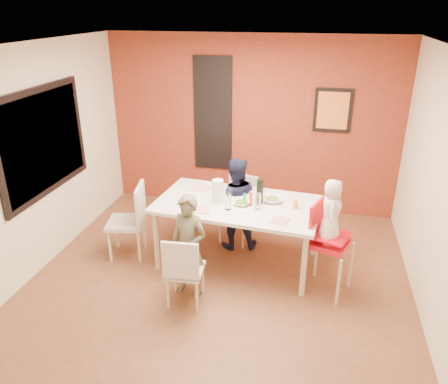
% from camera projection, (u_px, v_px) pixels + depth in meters
% --- Properties ---
extents(ground, '(4.50, 4.50, 0.00)m').
position_uv_depth(ground, '(219.00, 281.00, 5.26)').
color(ground, brown).
rests_on(ground, ground).
extents(ceiling, '(4.50, 4.50, 0.02)m').
position_uv_depth(ceiling, '(217.00, 47.00, 4.19)').
color(ceiling, silver).
rests_on(ceiling, wall_back).
extents(wall_back, '(4.50, 0.02, 2.70)m').
position_uv_depth(wall_back, '(251.00, 125.00, 6.74)').
color(wall_back, '#F4E9C9').
rests_on(wall_back, ground).
extents(wall_front, '(4.50, 0.02, 2.70)m').
position_uv_depth(wall_front, '(135.00, 307.00, 2.71)').
color(wall_front, '#F4E9C9').
rests_on(wall_front, ground).
extents(wall_left, '(0.02, 4.50, 2.70)m').
position_uv_depth(wall_left, '(34.00, 162.00, 5.17)').
color(wall_left, '#F4E9C9').
rests_on(wall_left, ground).
extents(wall_right, '(0.02, 4.50, 2.70)m').
position_uv_depth(wall_right, '(441.00, 196.00, 4.28)').
color(wall_right, '#F4E9C9').
rests_on(wall_right, ground).
extents(brick_accent_wall, '(4.50, 0.02, 2.70)m').
position_uv_depth(brick_accent_wall, '(251.00, 126.00, 6.72)').
color(brick_accent_wall, maroon).
rests_on(brick_accent_wall, ground).
extents(picture_window_frame, '(0.05, 1.70, 1.30)m').
position_uv_depth(picture_window_frame, '(43.00, 141.00, 5.27)').
color(picture_window_frame, black).
rests_on(picture_window_frame, wall_left).
extents(picture_window_pane, '(0.02, 1.55, 1.15)m').
position_uv_depth(picture_window_pane, '(44.00, 142.00, 5.26)').
color(picture_window_pane, black).
rests_on(picture_window_pane, wall_left).
extents(glassblock_strip, '(0.55, 0.03, 1.70)m').
position_uv_depth(glassblock_strip, '(213.00, 114.00, 6.77)').
color(glassblock_strip, silver).
rests_on(glassblock_strip, wall_back).
extents(glassblock_surround, '(0.60, 0.03, 1.76)m').
position_uv_depth(glassblock_surround, '(213.00, 114.00, 6.77)').
color(glassblock_surround, black).
rests_on(glassblock_surround, wall_back).
extents(art_print_frame, '(0.54, 0.03, 0.64)m').
position_uv_depth(art_print_frame, '(333.00, 110.00, 6.35)').
color(art_print_frame, black).
rests_on(art_print_frame, wall_back).
extents(art_print_canvas, '(0.44, 0.01, 0.54)m').
position_uv_depth(art_print_canvas, '(333.00, 111.00, 6.33)').
color(art_print_canvas, orange).
rests_on(art_print_canvas, wall_back).
extents(dining_table, '(2.10, 1.30, 0.83)m').
position_uv_depth(dining_table, '(238.00, 208.00, 5.39)').
color(dining_table, white).
rests_on(dining_table, ground).
extents(chair_near, '(0.42, 0.42, 0.85)m').
position_uv_depth(chair_near, '(183.00, 269.00, 4.67)').
color(chair_near, silver).
rests_on(chair_near, ground).
extents(chair_far, '(0.52, 0.52, 0.92)m').
position_uv_depth(chair_far, '(240.00, 205.00, 6.05)').
color(chair_far, beige).
rests_on(chair_far, ground).
extents(chair_left, '(0.54, 0.54, 0.99)m').
position_uv_depth(chair_left, '(132.00, 217.00, 5.62)').
color(chair_left, beige).
rests_on(chair_left, ground).
extents(high_chair, '(0.58, 0.58, 1.09)m').
position_uv_depth(high_chair, '(325.00, 239.00, 4.88)').
color(high_chair, red).
rests_on(high_chair, ground).
extents(child_near, '(0.51, 0.40, 1.22)m').
position_uv_depth(child_near, '(189.00, 246.00, 4.83)').
color(child_near, brown).
rests_on(child_near, ground).
extents(child_far, '(0.72, 0.62, 1.28)m').
position_uv_depth(child_far, '(235.00, 204.00, 5.79)').
color(child_far, black).
rests_on(child_far, ground).
extents(toddler, '(0.24, 0.37, 0.74)m').
position_uv_depth(toddler, '(331.00, 212.00, 4.72)').
color(toddler, silver).
rests_on(toddler, high_chair).
extents(plate_near_left, '(0.23, 0.23, 0.01)m').
position_uv_depth(plate_near_left, '(201.00, 210.00, 5.16)').
color(plate_near_left, silver).
rests_on(plate_near_left, dining_table).
extents(plate_far_mid, '(0.26, 0.26, 0.01)m').
position_uv_depth(plate_far_mid, '(255.00, 192.00, 5.65)').
color(plate_far_mid, white).
rests_on(plate_far_mid, dining_table).
extents(plate_near_right, '(0.24, 0.24, 0.01)m').
position_uv_depth(plate_near_right, '(280.00, 220.00, 4.91)').
color(plate_near_right, silver).
rests_on(plate_near_right, dining_table).
extents(plate_far_left, '(0.27, 0.27, 0.01)m').
position_uv_depth(plate_far_left, '(201.00, 188.00, 5.76)').
color(plate_far_left, white).
rests_on(plate_far_left, dining_table).
extents(salad_bowl_a, '(0.24, 0.24, 0.05)m').
position_uv_depth(salad_bowl_a, '(242.00, 203.00, 5.29)').
color(salad_bowl_a, white).
rests_on(salad_bowl_a, dining_table).
extents(salad_bowl_b, '(0.27, 0.27, 0.06)m').
position_uv_depth(salad_bowl_b, '(273.00, 200.00, 5.37)').
color(salad_bowl_b, silver).
rests_on(salad_bowl_b, dining_table).
extents(wine_bottle, '(0.08, 0.08, 0.31)m').
position_uv_depth(wine_bottle, '(260.00, 192.00, 5.28)').
color(wine_bottle, black).
rests_on(wine_bottle, dining_table).
extents(wine_glass_a, '(0.07, 0.07, 0.21)m').
position_uv_depth(wine_glass_a, '(228.00, 201.00, 5.15)').
color(wine_glass_a, silver).
rests_on(wine_glass_a, dining_table).
extents(wine_glass_b, '(0.07, 0.07, 0.20)m').
position_uv_depth(wine_glass_b, '(258.00, 201.00, 5.16)').
color(wine_glass_b, white).
rests_on(wine_glass_b, dining_table).
extents(paper_towel_roll, '(0.13, 0.13, 0.30)m').
position_uv_depth(paper_towel_roll, '(218.00, 192.00, 5.30)').
color(paper_towel_roll, silver).
rests_on(paper_towel_roll, dining_table).
extents(condiment_red, '(0.03, 0.03, 0.13)m').
position_uv_depth(condiment_red, '(251.00, 201.00, 5.25)').
color(condiment_red, red).
rests_on(condiment_red, dining_table).
extents(condiment_green, '(0.03, 0.03, 0.13)m').
position_uv_depth(condiment_green, '(245.00, 199.00, 5.32)').
color(condiment_green, '#3E7D29').
rests_on(condiment_green, dining_table).
extents(condiment_brown, '(0.03, 0.03, 0.13)m').
position_uv_depth(condiment_brown, '(251.00, 197.00, 5.35)').
color(condiment_brown, brown).
rests_on(condiment_brown, dining_table).
extents(sippy_cup, '(0.06, 0.06, 0.10)m').
position_uv_depth(sippy_cup, '(295.00, 204.00, 5.19)').
color(sippy_cup, orange).
rests_on(sippy_cup, dining_table).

